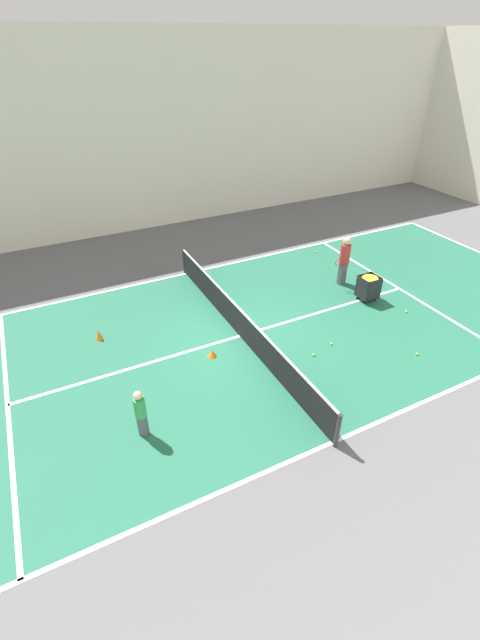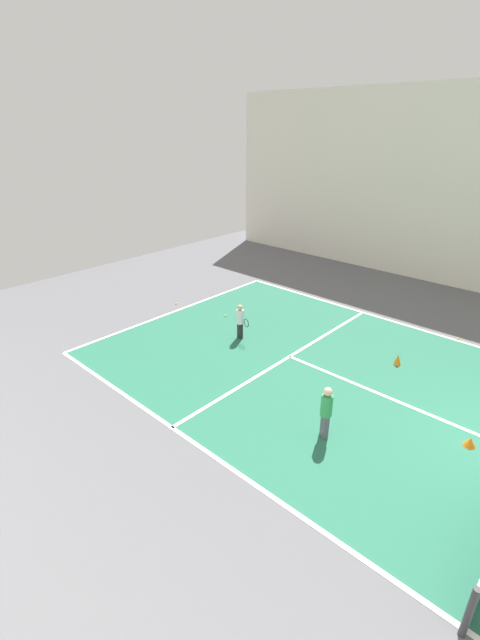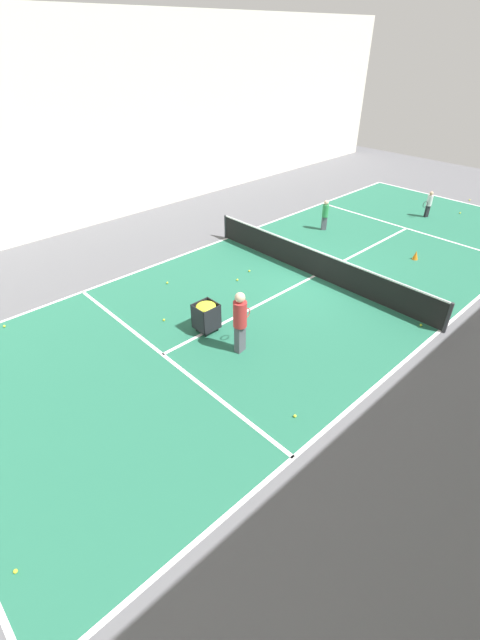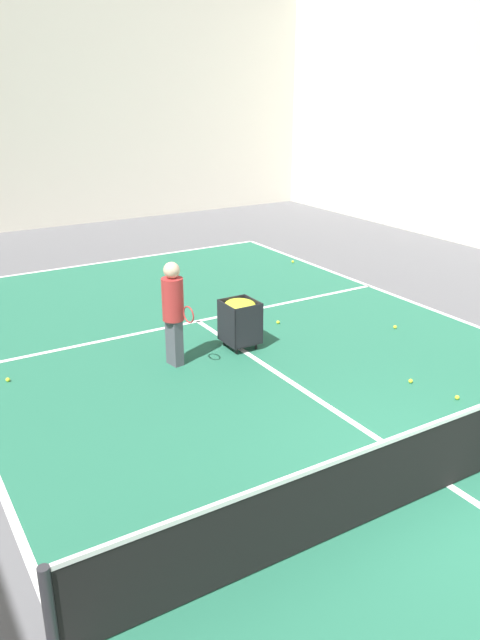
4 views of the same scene
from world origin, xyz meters
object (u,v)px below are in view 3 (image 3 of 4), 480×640
object	(u,v)px
training_cone_0	(416,255)
training_cone_1	(323,259)
tennis_net	(316,263)
ball_cart	(206,312)
coach_at_net	(240,319)
child_midcourt	(325,213)
player_near_baseline	(429,203)

from	to	relation	value
training_cone_0	training_cone_1	bearing A→B (deg)	49.51
tennis_net	ball_cart	xyz separation A→B (m)	(0.04, 4.80, 0.13)
coach_at_net	training_cone_0	bearing A→B (deg)	-12.45
child_midcourt	ball_cart	xyz separation A→B (m)	(-2.35, 8.44, -0.11)
coach_at_net	training_cone_1	xyz separation A→B (m)	(1.78, -5.88, -0.91)
tennis_net	player_near_baseline	distance (m)	8.28
ball_cart	player_near_baseline	bearing A→B (deg)	-89.73
tennis_net	training_cone_0	size ratio (longest dim) A/B	28.42
ball_cart	training_cone_1	distance (m)	5.98
coach_at_net	training_cone_0	xyz separation A→B (m)	(-0.48, -8.52, -0.85)
player_near_baseline	training_cone_0	world-z (taller)	player_near_baseline
child_midcourt	training_cone_1	bearing A→B (deg)	72.92
tennis_net	training_cone_1	bearing A→B (deg)	-65.44
training_cone_0	child_midcourt	bearing A→B (deg)	2.05
coach_at_net	training_cone_0	world-z (taller)	coach_at_net
tennis_net	child_midcourt	world-z (taller)	child_midcourt
coach_at_net	training_cone_0	size ratio (longest dim) A/B	5.40
child_midcourt	training_cone_1	xyz separation A→B (m)	(-1.87, 2.50, -0.63)
tennis_net	player_near_baseline	size ratio (longest dim) A/B	7.99
ball_cart	training_cone_0	distance (m)	8.78
training_cone_0	training_cone_1	xyz separation A→B (m)	(2.26, 2.65, -0.06)
training_cone_0	training_cone_1	size ratio (longest dim) A/B	1.23
ball_cart	training_cone_0	size ratio (longest dim) A/B	2.70
ball_cart	training_cone_1	size ratio (longest dim) A/B	3.33
player_near_baseline	child_midcourt	bearing A→B (deg)	-10.11
coach_at_net	child_midcourt	size ratio (longest dim) A/B	1.38
ball_cart	training_cone_0	xyz separation A→B (m)	(-1.78, -8.58, -0.46)
tennis_net	training_cone_1	size ratio (longest dim) A/B	35.09
player_near_baseline	coach_at_net	distance (m)	13.10
training_cone_0	ball_cart	bearing A→B (deg)	78.27
ball_cart	training_cone_0	bearing A→B (deg)	-101.73
tennis_net	coach_at_net	size ratio (longest dim) A/B	5.26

